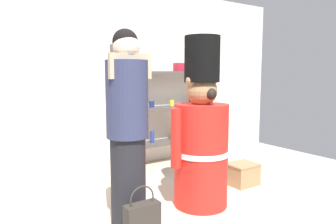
{
  "coord_description": "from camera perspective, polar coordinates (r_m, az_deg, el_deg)",
  "views": [
    {
      "loc": [
        -1.68,
        -1.99,
        1.34
      ],
      "look_at": [
        -0.11,
        0.39,
        1.0
      ],
      "focal_mm": 33.6,
      "sensor_mm": 36.0,
      "label": 1
    }
  ],
  "objects": [
    {
      "name": "back_wall",
      "position": [
        4.51,
        -11.58,
        6.16
      ],
      "size": [
        6.4,
        0.12,
        2.6
      ],
      "primitive_type": "cube",
      "color": "silver",
      "rests_on": "ground_plane"
    },
    {
      "name": "teddy_bear_guard",
      "position": [
        3.2,
        6.03,
        -4.59
      ],
      "size": [
        0.72,
        0.57,
        1.71
      ],
      "color": "red",
      "rests_on": "ground_plane"
    },
    {
      "name": "merchandise_shelf",
      "position": [
        4.72,
        -1.02,
        1.1
      ],
      "size": [
        1.51,
        0.35,
        1.75
      ],
      "color": "#4C4742",
      "rests_on": "ground_plane"
    },
    {
      "name": "display_crate",
      "position": [
        4.01,
        13.3,
        -10.88
      ],
      "size": [
        0.36,
        0.3,
        0.26
      ],
      "color": "#9E7A51",
      "rests_on": "ground_plane"
    },
    {
      "name": "shopping_bag",
      "position": [
        2.59,
        -4.68,
        -19.64
      ],
      "size": [
        0.28,
        0.11,
        0.5
      ],
      "color": "#332D28",
      "rests_on": "ground_plane"
    },
    {
      "name": "person_shopper",
      "position": [
        2.63,
        -7.35,
        -3.15
      ],
      "size": [
        0.36,
        0.35,
        1.71
      ],
      "color": "black",
      "rests_on": "ground_plane"
    }
  ]
}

